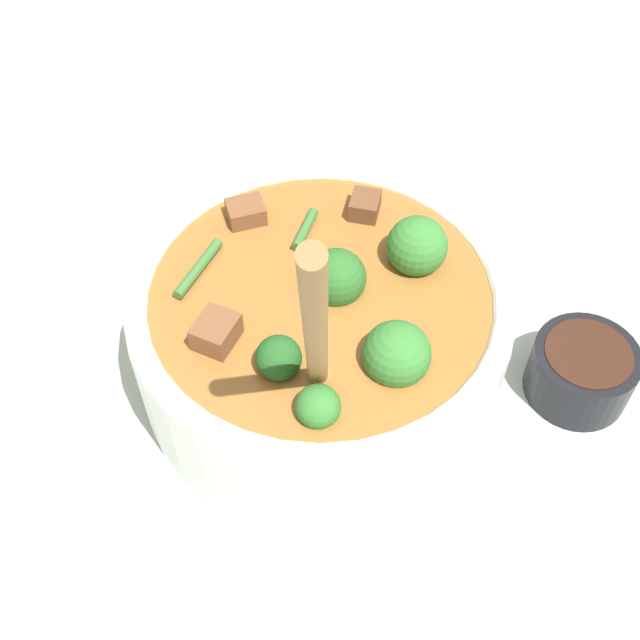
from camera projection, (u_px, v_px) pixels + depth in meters
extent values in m
plane|color=#ADBCAD|center=(320.00, 372.00, 0.60)|extent=(4.00, 4.00, 0.00)
cylinder|color=white|center=(320.00, 336.00, 0.56)|extent=(0.26, 0.26, 0.09)
torus|color=white|center=(320.00, 295.00, 0.53)|extent=(0.26, 0.26, 0.02)
cylinder|color=#9E662D|center=(320.00, 318.00, 0.55)|extent=(0.23, 0.23, 0.05)
sphere|color=#235B23|center=(273.00, 356.00, 0.48)|extent=(0.03, 0.03, 0.03)
cylinder|color=#6B9956|center=(275.00, 376.00, 0.50)|extent=(0.01, 0.01, 0.01)
sphere|color=#2D6B28|center=(336.00, 278.00, 0.53)|extent=(0.04, 0.04, 0.04)
cylinder|color=#6B9956|center=(336.00, 306.00, 0.55)|extent=(0.01, 0.01, 0.02)
sphere|color=#387F33|center=(397.00, 354.00, 0.49)|extent=(0.04, 0.04, 0.04)
cylinder|color=#6B9956|center=(393.00, 383.00, 0.51)|extent=(0.01, 0.01, 0.02)
sphere|color=#387F33|center=(417.00, 246.00, 0.54)|extent=(0.04, 0.04, 0.04)
cylinder|color=#6B9956|center=(413.00, 276.00, 0.56)|extent=(0.01, 0.01, 0.02)
sphere|color=#387F33|center=(318.00, 406.00, 0.47)|extent=(0.03, 0.03, 0.03)
cylinder|color=#6B9956|center=(318.00, 424.00, 0.48)|extent=(0.01, 0.01, 0.01)
cube|color=brown|center=(246.00, 215.00, 0.57)|extent=(0.03, 0.03, 0.02)
cube|color=brown|center=(362.00, 206.00, 0.57)|extent=(0.03, 0.02, 0.02)
cube|color=brown|center=(216.00, 333.00, 0.50)|extent=(0.03, 0.02, 0.02)
cylinder|color=#3D7533|center=(198.00, 268.00, 0.54)|extent=(0.05, 0.01, 0.01)
cylinder|color=#3D7533|center=(305.00, 229.00, 0.56)|extent=(0.04, 0.01, 0.01)
ellipsoid|color=olive|center=(318.00, 378.00, 0.49)|extent=(0.04, 0.03, 0.01)
cylinder|color=olive|center=(316.00, 333.00, 0.39)|extent=(0.10, 0.05, 0.21)
cylinder|color=black|center=(581.00, 372.00, 0.57)|extent=(0.07, 0.07, 0.04)
cylinder|color=#381E14|center=(586.00, 359.00, 0.56)|extent=(0.06, 0.06, 0.02)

